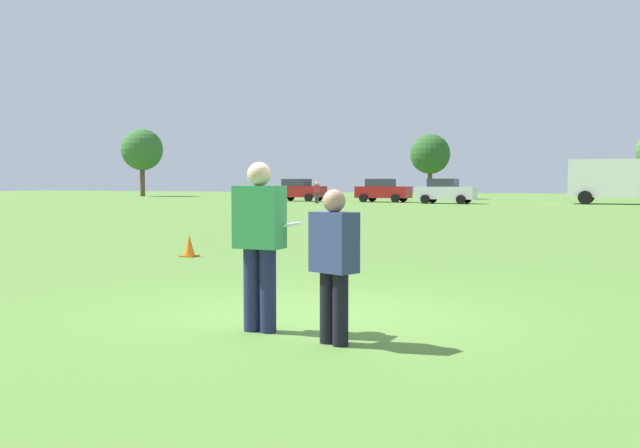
# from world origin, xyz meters

# --- Properties ---
(ground_plane) EXTENTS (186.79, 186.79, 0.00)m
(ground_plane) POSITION_xyz_m (0.00, 0.00, 0.00)
(ground_plane) COLOR #517A33
(player_thrower) EXTENTS (0.51, 0.30, 1.80)m
(player_thrower) POSITION_xyz_m (-0.27, -0.98, 1.01)
(player_thrower) COLOR #1E234C
(player_thrower) RESTS_ON ground
(player_defender) EXTENTS (0.52, 0.41, 1.52)m
(player_defender) POSITION_xyz_m (0.67, -1.24, 0.85)
(player_defender) COLOR black
(player_defender) RESTS_ON ground
(frisbee) EXTENTS (0.27, 0.27, 0.07)m
(frisbee) POSITION_xyz_m (0.01, -0.80, 1.14)
(frisbee) COLOR white
(traffic_cone) EXTENTS (0.32, 0.32, 0.48)m
(traffic_cone) POSITION_xyz_m (-5.11, 5.24, 0.23)
(traffic_cone) COLOR #D8590C
(traffic_cone) RESTS_ON ground
(parked_car_near_left) EXTENTS (4.27, 2.34, 1.82)m
(parked_car_near_left) POSITION_xyz_m (-20.43, 45.80, 0.92)
(parked_car_near_left) COLOR maroon
(parked_car_near_left) RESTS_ON ground
(parked_car_mid_left) EXTENTS (4.27, 2.34, 1.82)m
(parked_car_mid_left) POSITION_xyz_m (-13.24, 45.82, 0.92)
(parked_car_mid_left) COLOR maroon
(parked_car_mid_left) RESTS_ON ground
(parked_car_center) EXTENTS (4.27, 2.34, 1.82)m
(parked_car_center) POSITION_xyz_m (-7.88, 43.88, 0.92)
(parked_car_center) COLOR silver
(parked_car_center) RESTS_ON ground
(box_truck) EXTENTS (8.59, 3.23, 3.18)m
(box_truck) POSITION_xyz_m (4.53, 46.88, 1.75)
(box_truck) COLOR white
(box_truck) RESTS_ON ground
(bystander_sideline_watcher) EXTENTS (0.49, 0.36, 1.59)m
(bystander_sideline_watcher) POSITION_xyz_m (-16.73, 40.68, 0.90)
(bystander_sideline_watcher) COLOR #4C4C51
(bystander_sideline_watcher) RESTS_ON ground
(tree_west_oak) EXTENTS (4.55, 4.55, 7.40)m
(tree_west_oak) POSITION_xyz_m (-44.30, 57.40, 5.09)
(tree_west_oak) COLOR brown
(tree_west_oak) RESTS_ON ground
(tree_west_maple) EXTENTS (3.70, 3.70, 6.02)m
(tree_west_maple) POSITION_xyz_m (-12.26, 57.51, 4.14)
(tree_west_maple) COLOR brown
(tree_west_maple) RESTS_ON ground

